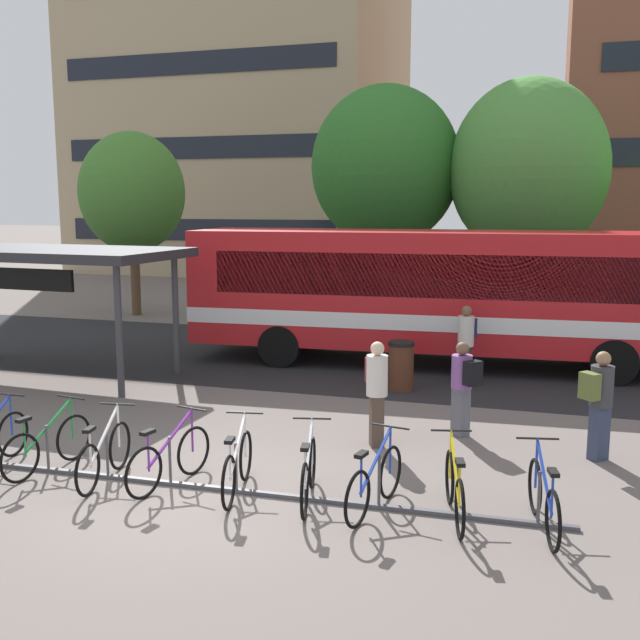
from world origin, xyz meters
TOP-DOWN VIEW (x-y plane):
  - ground at (0.00, 0.00)m, footprint 200.00×200.00m
  - bus_lane_asphalt at (0.00, 9.05)m, footprint 80.00×7.20m
  - city_bus at (2.09, 9.05)m, footprint 12.14×3.22m
  - bike_rack at (0.46, 0.24)m, footprint 8.76×0.27m
  - parked_bicycle_green_1 at (-2.48, 0.23)m, footprint 0.52×1.71m
  - parked_bicycle_white_2 at (-1.46, 0.10)m, footprint 0.52×1.71m
  - parked_bicycle_purple_3 at (-0.51, 0.21)m, footprint 0.58×1.69m
  - parked_bicycle_white_4 at (0.49, 0.23)m, footprint 0.52×1.70m
  - parked_bicycle_white_5 at (1.48, 0.24)m, footprint 0.56×1.69m
  - parked_bicycle_blue_6 at (2.37, 0.19)m, footprint 0.54×1.70m
  - parked_bicycle_yellow_7 at (3.36, 0.25)m, footprint 0.59×1.69m
  - parked_bicycle_blue_8 at (4.41, 0.23)m, footprint 0.56×1.70m
  - transit_shelter at (-6.26, 5.36)m, footprint 6.15×3.28m
  - commuter_olive_pack_0 at (5.17, 3.03)m, footprint 0.59×0.59m
  - commuter_black_pack_2 at (3.09, 3.61)m, footprint 0.59×0.58m
  - commuter_navy_pack_3 at (2.79, 7.10)m, footprint 0.40×0.57m
  - commuter_maroon_pack_4 at (1.82, 2.73)m, footprint 0.49×0.60m
  - trash_bin at (1.54, 6.34)m, footprint 0.55×0.55m
  - street_tree_1 at (-1.00, 16.56)m, footprint 5.01×5.01m
  - street_tree_2 at (-9.20, 14.01)m, footprint 3.56×3.56m
  - street_tree_3 at (3.67, 16.45)m, footprint 4.99×4.99m
  - building_left_wing at (-12.81, 33.34)m, footprint 16.69×14.00m

SIDE VIEW (x-z plane):
  - ground at x=0.00m, z-range 0.00..0.00m
  - bus_lane_asphalt at x=0.00m, z-range 0.00..0.01m
  - bike_rack at x=0.46m, z-range -0.26..0.44m
  - parked_bicycle_green_1 at x=-2.48m, z-range -0.11..0.88m
  - parked_bicycle_white_2 at x=-1.46m, z-range -0.11..0.88m
  - parked_bicycle_purple_3 at x=-0.51m, z-range -0.11..0.88m
  - parked_bicycle_white_4 at x=0.49m, z-range -0.11..0.88m
  - parked_bicycle_white_5 at x=1.48m, z-range -0.11..0.88m
  - parked_bicycle_blue_6 at x=2.37m, z-range -0.11..0.88m
  - parked_bicycle_yellow_7 at x=3.36m, z-range -0.11..0.88m
  - parked_bicycle_blue_8 at x=4.41m, z-range -0.11..0.88m
  - trash_bin at x=1.54m, z-range 0.00..1.03m
  - commuter_black_pack_2 at x=3.09m, z-range 0.12..1.71m
  - commuter_olive_pack_0 at x=5.17m, z-range 0.13..1.80m
  - commuter_maroon_pack_4 at x=1.82m, z-range 0.13..1.83m
  - commuter_navy_pack_3 at x=2.79m, z-range 0.13..1.86m
  - city_bus at x=2.09m, z-range 0.18..3.38m
  - transit_shelter at x=-6.26m, z-range 1.24..4.11m
  - street_tree_2 at x=-9.20m, z-range 1.07..7.31m
  - street_tree_3 at x=3.67m, z-range 1.02..8.80m
  - street_tree_1 at x=-1.00m, z-range 1.17..8.95m
  - building_left_wing at x=-12.81m, z-range 0.00..20.65m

